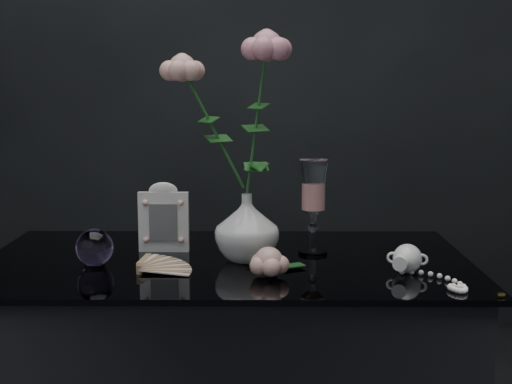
# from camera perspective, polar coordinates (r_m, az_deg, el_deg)

# --- Properties ---
(vase) EXTENTS (0.16, 0.16, 0.14)m
(vase) POSITION_cam_1_polar(r_m,az_deg,el_deg) (1.53, -0.73, -2.84)
(vase) COLOR silver
(vase) RESTS_ON table
(wine_glass) EXTENTS (0.07, 0.07, 0.21)m
(wine_glass) POSITION_cam_1_polar(r_m,az_deg,el_deg) (1.58, 4.61, -1.21)
(wine_glass) COLOR white
(wine_glass) RESTS_ON table
(picture_frame) EXTENTS (0.12, 0.09, 0.16)m
(picture_frame) POSITION_cam_1_polar(r_m,az_deg,el_deg) (1.62, -7.39, -1.99)
(picture_frame) COLOR silver
(picture_frame) RESTS_ON table
(paperweight) EXTENTS (0.09, 0.09, 0.08)m
(paperweight) POSITION_cam_1_polar(r_m,az_deg,el_deg) (1.53, -12.79, -4.34)
(paperweight) COLOR #AF86DB
(paperweight) RESTS_ON table
(paper_fan) EXTENTS (0.24, 0.21, 0.02)m
(paper_fan) POSITION_cam_1_polar(r_m,az_deg,el_deg) (1.45, -9.32, -6.06)
(paper_fan) COLOR beige
(paper_fan) RESTS_ON table
(loose_rose) EXTENTS (0.15, 0.18, 0.06)m
(loose_rose) POSITION_cam_1_polar(r_m,az_deg,el_deg) (1.41, 1.02, -5.60)
(loose_rose) COLOR #E9A796
(loose_rose) RESTS_ON table
(pearl_jar) EXTENTS (0.25, 0.26, 0.06)m
(pearl_jar) POSITION_cam_1_polar(r_m,az_deg,el_deg) (1.48, 12.01, -5.13)
(pearl_jar) COLOR white
(pearl_jar) RESTS_ON table
(roses) EXTENTS (0.25, 0.12, 0.40)m
(roses) POSITION_cam_1_polar(r_m,az_deg,el_deg) (1.49, -1.77, 6.75)
(roses) COLOR #E5A596
(roses) RESTS_ON vase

